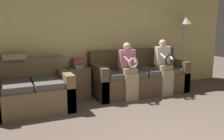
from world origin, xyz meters
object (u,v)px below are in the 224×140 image
(couch_main, at_px, (138,78))
(book_stack, at_px, (78,63))
(side_shelf, at_px, (78,82))
(child_right_seated, at_px, (164,65))
(floor_lamp, at_px, (184,26))
(throw_pillow, at_px, (14,56))
(couch_side, at_px, (32,92))
(child_left_seated, at_px, (129,69))

(couch_main, xyz_separation_m, book_stack, (-1.32, 0.21, 0.39))
(couch_main, xyz_separation_m, side_shelf, (-1.32, 0.21, -0.01))
(couch_main, bearing_deg, child_right_seated, -39.64)
(floor_lamp, distance_m, throw_pillow, 3.84)
(couch_side, distance_m, side_shelf, 1.04)
(couch_side, height_order, floor_lamp, floor_lamp)
(child_right_seated, relative_size, side_shelf, 1.88)
(couch_side, xyz_separation_m, child_right_seated, (2.72, -0.19, 0.32))
(side_shelf, bearing_deg, couch_side, -159.17)
(child_right_seated, xyz_separation_m, book_stack, (-1.74, 0.56, 0.09))
(side_shelf, bearing_deg, book_stack, 47.21)
(throw_pillow, bearing_deg, couch_side, -55.97)
(couch_side, xyz_separation_m, side_shelf, (0.97, 0.37, 0.00))
(couch_main, height_order, side_shelf, couch_main)
(side_shelf, height_order, floor_lamp, floor_lamp)
(floor_lamp, bearing_deg, side_shelf, 177.61)
(couch_main, bearing_deg, couch_side, -175.94)
(floor_lamp, relative_size, throw_pillow, 4.18)
(couch_main, bearing_deg, book_stack, 170.88)
(child_right_seated, relative_size, book_stack, 3.74)
(couch_side, distance_m, throw_pillow, 0.76)
(couch_side, bearing_deg, floor_lamp, 4.19)
(child_left_seated, xyz_separation_m, side_shelf, (-0.89, 0.56, -0.30))
(couch_main, relative_size, child_left_seated, 1.83)
(couch_side, height_order, child_left_seated, child_left_seated)
(couch_main, distance_m, throw_pillow, 2.61)
(side_shelf, bearing_deg, floor_lamp, -2.39)
(couch_side, height_order, book_stack, couch_side)
(child_left_seated, height_order, book_stack, child_left_seated)
(couch_main, height_order, child_left_seated, child_left_seated)
(couch_main, height_order, book_stack, couch_main)
(side_shelf, bearing_deg, child_left_seated, -32.15)
(book_stack, bearing_deg, child_right_seated, -17.95)
(couch_main, bearing_deg, side_shelf, 171.12)
(child_right_seated, distance_m, book_stack, 1.83)
(couch_side, height_order, child_right_seated, child_right_seated)
(book_stack, bearing_deg, child_left_seated, -32.50)
(child_left_seated, relative_size, floor_lamp, 0.68)
(couch_side, xyz_separation_m, throw_pillow, (-0.24, 0.36, 0.62))
(book_stack, relative_size, floor_lamp, 0.19)
(couch_side, height_order, throw_pillow, throw_pillow)
(couch_side, relative_size, side_shelf, 2.14)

